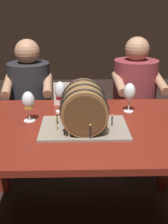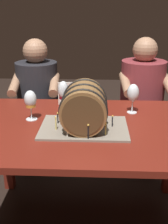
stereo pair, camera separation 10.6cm
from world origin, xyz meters
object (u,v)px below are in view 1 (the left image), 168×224
(wine_glass_empty, at_px, (130,93))
(menu_card, at_px, (62,94))
(person_seated_right, at_px, (133,109))
(wine_glass_amber, at_px, (28,102))
(wine_glass_red, at_px, (60,92))
(person_seated_left, at_px, (31,112))
(dining_table, at_px, (85,141))
(barrel_cake, at_px, (84,108))

(wine_glass_empty, relative_size, menu_card, 1.19)
(wine_glass_empty, bearing_deg, person_seated_right, 75.19)
(wine_glass_amber, bearing_deg, wine_glass_red, 40.92)
(person_seated_left, bearing_deg, person_seated_right, 0.01)
(dining_table, distance_m, barrel_cake, 0.23)
(barrel_cake, bearing_deg, person_seated_right, 61.73)
(wine_glass_amber, distance_m, person_seated_left, 0.78)
(barrel_cake, xyz_separation_m, wine_glass_amber, (-0.33, 0.12, -0.00))
(barrel_cake, distance_m, wine_glass_empty, 0.40)
(wine_glass_red, height_order, wine_glass_empty, wine_glass_red)
(wine_glass_red, xyz_separation_m, wine_glass_empty, (0.44, -0.01, -0.00))
(barrel_cake, height_order, wine_glass_red, barrel_cake)
(wine_glass_empty, bearing_deg, wine_glass_red, 178.81)
(dining_table, height_order, wine_glass_red, wine_glass_red)
(barrel_cake, distance_m, person_seated_left, 0.99)
(menu_card, height_order, person_seated_left, person_seated_left)
(wine_glass_red, xyz_separation_m, person_seated_right, (0.59, 0.55, -0.32))
(wine_glass_red, xyz_separation_m, menu_card, (0.00, 0.13, -0.05))
(person_seated_right, bearing_deg, menu_card, -144.59)
(wine_glass_red, height_order, wine_glass_amber, wine_glass_red)
(wine_glass_empty, xyz_separation_m, menu_card, (-0.44, 0.14, -0.05))
(barrel_cake, relative_size, menu_card, 3.06)
(wine_glass_amber, relative_size, person_seated_left, 0.16)
(dining_table, distance_m, wine_glass_amber, 0.41)
(wine_glass_empty, distance_m, wine_glass_amber, 0.64)
(person_seated_left, bearing_deg, menu_card, -55.49)
(person_seated_left, distance_m, person_seated_right, 0.88)
(dining_table, bearing_deg, person_seated_left, 119.16)
(dining_table, height_order, menu_card, menu_card)
(dining_table, distance_m, wine_glass_empty, 0.43)
(menu_card, height_order, person_seated_right, person_seated_right)
(menu_card, bearing_deg, wine_glass_amber, -125.14)
(menu_card, xyz_separation_m, person_seated_right, (0.59, 0.42, -0.27))
(barrel_cake, relative_size, person_seated_left, 0.43)
(person_seated_left, bearing_deg, wine_glass_amber, -81.54)
(dining_table, xyz_separation_m, wine_glass_amber, (-0.33, 0.08, 0.22))
(wine_glass_empty, relative_size, person_seated_right, 0.17)
(barrel_cake, bearing_deg, wine_glass_amber, 159.20)
(wine_glass_empty, height_order, person_seated_left, person_seated_left)
(wine_glass_red, bearing_deg, wine_glass_amber, -139.08)
(wine_glass_amber, relative_size, person_seated_right, 0.16)
(wine_glass_empty, bearing_deg, dining_table, -142.14)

